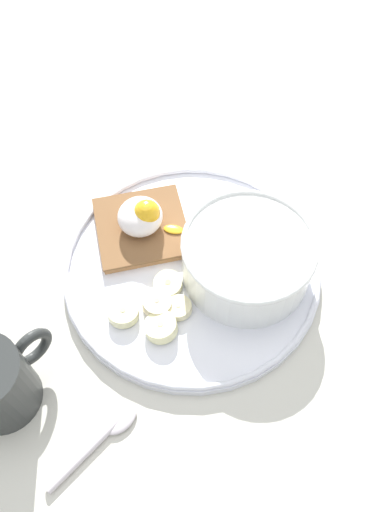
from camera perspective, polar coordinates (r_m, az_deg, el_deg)
ground_plane at (r=56.68cm, az=0.00°, el=-2.18°), size 120.00×120.00×2.00cm
plate at (r=55.14cm, az=0.00°, el=-1.23°), size 28.36×28.36×1.60cm
oatmeal_bowl at (r=52.63cm, az=6.35°, el=0.07°), size 13.95×13.95×5.73cm
toast_slice at (r=57.42cm, az=-5.77°, el=3.29°), size 12.99×12.99×1.06cm
poached_egg at (r=55.59cm, az=-5.75°, el=4.61°), size 5.22×7.44×4.02cm
banana_slice_front at (r=51.96cm, az=-4.03°, el=-5.43°), size 3.15×3.27×1.65cm
banana_slice_left at (r=51.98cm, az=-7.85°, el=-6.43°), size 3.50×3.42×1.41cm
banana_slice_back at (r=51.90cm, az=-1.58°, el=-5.92°), size 4.03×4.01×1.20cm
banana_slice_right at (r=50.75cm, az=-3.58°, el=-8.11°), size 4.74×4.78×1.79cm
banana_slice_inner at (r=53.26cm, az=-2.76°, el=-3.22°), size 4.47×4.46×1.24cm
spoon at (r=49.37cm, az=-10.04°, el=-19.46°), size 9.30×7.35×0.80cm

